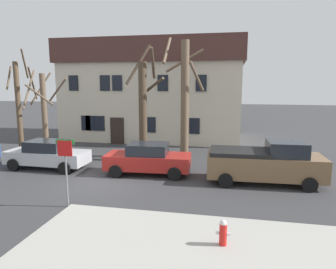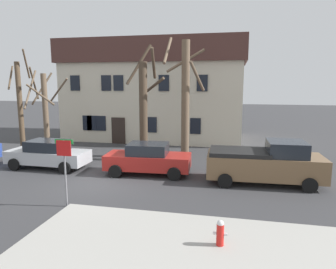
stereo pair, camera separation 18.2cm
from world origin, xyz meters
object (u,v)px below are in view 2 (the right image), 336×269
object	(u,v)px
tree_bare_end	(185,96)
car_red_sedan	(148,159)
pickup_truck_brown	(265,163)
tree_bare_mid	(45,110)
tree_bare_far	(144,107)
fire_hydrant	(220,232)
street_sign_pole	(65,160)
car_silver_sedan	(48,154)
tree_bare_near	(21,104)
building_main	(156,90)

from	to	relation	value
tree_bare_end	car_red_sedan	world-z (taller)	tree_bare_end
car_red_sedan	pickup_truck_brown	size ratio (longest dim) A/B	0.83
tree_bare_mid	car_red_sedan	xyz separation A→B (m)	(7.99, -3.09, -2.18)
tree_bare_far	car_red_sedan	world-z (taller)	tree_bare_far
fire_hydrant	street_sign_pole	size ratio (longest dim) A/B	0.29
car_silver_sedan	tree_bare_far	bearing A→B (deg)	31.07
tree_bare_near	tree_bare_mid	xyz separation A→B (m)	(2.02, -0.27, -0.36)
tree_bare_far	tree_bare_end	distance (m)	2.72
tree_bare_end	street_sign_pole	size ratio (longest dim) A/B	2.88
fire_hydrant	street_sign_pole	xyz separation A→B (m)	(-6.04, 1.95, 1.37)
car_red_sedan	pickup_truck_brown	distance (m)	5.95
car_silver_sedan	pickup_truck_brown	xyz separation A→B (m)	(11.83, -0.23, 0.21)
tree_bare_near	car_silver_sedan	bearing A→B (deg)	-39.59
tree_bare_mid	tree_bare_far	bearing A→B (deg)	-1.78
car_silver_sedan	street_sign_pole	xyz separation A→B (m)	(3.96, -4.89, 1.08)
tree_bare_near	pickup_truck_brown	xyz separation A→B (m)	(15.95, -3.63, -2.36)
car_silver_sedan	street_sign_pole	size ratio (longest dim) A/B	1.72
tree_bare_mid	tree_bare_far	xyz separation A→B (m)	(6.94, -0.22, 0.33)
tree_bare_near	tree_bare_far	world-z (taller)	tree_bare_far
tree_bare_far	pickup_truck_brown	distance (m)	8.01
tree_bare_mid	car_silver_sedan	size ratio (longest dim) A/B	1.22
pickup_truck_brown	building_main	bearing A→B (deg)	126.13
car_silver_sedan	car_red_sedan	world-z (taller)	car_red_sedan
tree_bare_far	fire_hydrant	size ratio (longest dim) A/B	9.32
tree_bare_far	street_sign_pole	bearing A→B (deg)	-96.45
tree_bare_mid	fire_hydrant	world-z (taller)	tree_bare_mid
tree_bare_end	tree_bare_near	bearing A→B (deg)	-176.41
building_main	tree_bare_far	distance (m)	8.46
tree_bare_near	tree_bare_far	xyz separation A→B (m)	(8.96, -0.49, -0.03)
tree_bare_end	street_sign_pole	world-z (taller)	tree_bare_end
tree_bare_far	tree_bare_mid	bearing A→B (deg)	178.22
fire_hydrant	tree_bare_end	bearing A→B (deg)	104.37
building_main	tree_bare_far	size ratio (longest dim) A/B	2.12
car_red_sedan	tree_bare_mid	bearing A→B (deg)	158.82
tree_bare_near	car_red_sedan	distance (m)	10.86
tree_bare_end	building_main	bearing A→B (deg)	117.68
tree_bare_far	car_silver_sedan	xyz separation A→B (m)	(-4.84, -2.92, -2.54)
tree_bare_near	street_sign_pole	size ratio (longest dim) A/B	2.61
building_main	street_sign_pole	xyz separation A→B (m)	(0.49, -16.11, -2.33)
building_main	tree_bare_mid	xyz separation A→B (m)	(-5.57, -8.09, -1.21)
tree_bare_end	car_silver_sedan	distance (m)	8.89
building_main	fire_hydrant	xyz separation A→B (m)	(6.53, -18.06, -3.70)
tree_bare_near	tree_bare_end	distance (m)	11.36
building_main	tree_bare_end	bearing A→B (deg)	-62.32
tree_bare_end	car_silver_sedan	world-z (taller)	tree_bare_end
car_silver_sedan	pickup_truck_brown	size ratio (longest dim) A/B	0.84
car_silver_sedan	street_sign_pole	world-z (taller)	street_sign_pole
fire_hydrant	tree_bare_mid	bearing A→B (deg)	140.52
building_main	fire_hydrant	distance (m)	19.56
car_silver_sedan	car_red_sedan	xyz separation A→B (m)	(5.89, 0.04, 0.03)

